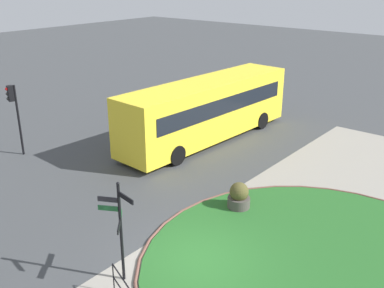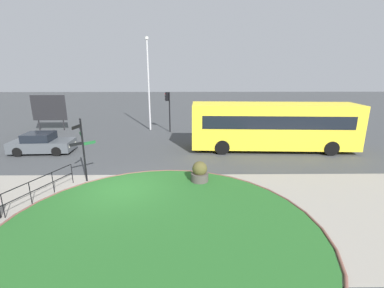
% 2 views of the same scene
% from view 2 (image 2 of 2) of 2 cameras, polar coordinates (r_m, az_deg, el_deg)
% --- Properties ---
extents(ground, '(120.00, 120.00, 0.00)m').
position_cam_2_polar(ground, '(13.45, -14.62, -9.63)').
color(ground, '#3D3F42').
extents(sidewalk_paving, '(32.00, 7.99, 0.02)m').
position_cam_2_polar(sidewalk_paving, '(11.72, -16.96, -13.70)').
color(sidewalk_paving, gray).
rests_on(sidewalk_paving, ground).
extents(grass_island, '(11.60, 11.60, 0.10)m').
position_cam_2_polar(grass_island, '(10.12, -7.16, -17.87)').
color(grass_island, '#235B23').
rests_on(grass_island, ground).
extents(grass_kerb_ring, '(11.91, 11.91, 0.11)m').
position_cam_2_polar(grass_kerb_ring, '(10.12, -7.16, -17.84)').
color(grass_kerb_ring, brown).
rests_on(grass_kerb_ring, ground).
extents(signpost_directional, '(0.98, 1.31, 3.31)m').
position_cam_2_polar(signpost_directional, '(14.53, -22.28, -0.13)').
color(signpost_directional, black).
rests_on(signpost_directional, ground).
extents(railing_grass_edge, '(1.71, 4.51, 1.04)m').
position_cam_2_polar(railing_grass_edge, '(13.44, -31.24, -8.39)').
color(railing_grass_edge, black).
rests_on(railing_grass_edge, ground).
extents(bus_yellow, '(11.57, 3.12, 3.33)m').
position_cam_2_polar(bus_yellow, '(19.86, 16.91, 3.76)').
color(bus_yellow, yellow).
rests_on(bus_yellow, ground).
extents(car_near_lane, '(4.17, 2.01, 1.41)m').
position_cam_2_polar(car_near_lane, '(21.34, -29.30, 0.07)').
color(car_near_lane, '#474C51').
rests_on(car_near_lane, ground).
extents(traffic_light_near, '(0.49, 0.31, 3.65)m').
position_cam_2_polar(traffic_light_near, '(24.80, -5.13, 8.68)').
color(traffic_light_near, black).
rests_on(traffic_light_near, ground).
extents(lamppost_tall, '(0.32, 0.32, 8.43)m').
position_cam_2_polar(lamppost_tall, '(25.68, -9.24, 12.87)').
color(lamppost_tall, '#B7B7BC').
rests_on(lamppost_tall, ground).
extents(billboard_left, '(3.20, 0.21, 3.34)m').
position_cam_2_polar(billboard_left, '(28.76, -28.11, 6.70)').
color(billboard_left, black).
rests_on(billboard_left, ground).
extents(planter_near_signpost, '(0.89, 0.89, 1.14)m').
position_cam_2_polar(planter_near_signpost, '(13.72, 1.65, -6.23)').
color(planter_near_signpost, '#47423D').
rests_on(planter_near_signpost, ground).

